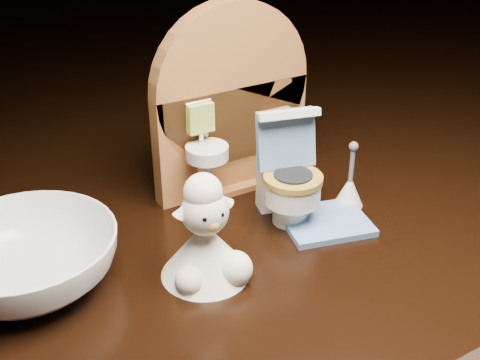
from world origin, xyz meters
name	(u,v)px	position (x,y,z in m)	size (l,w,h in m)	color
backdrop_panel	(231,111)	(0.00, 0.06, 0.07)	(0.13, 0.05, 0.15)	#A2612F
toy_toilet	(287,180)	(0.01, 0.00, 0.03)	(0.05, 0.06, 0.09)	white
bath_mat	(326,222)	(0.03, -0.02, 0.00)	(0.06, 0.05, 0.00)	#5B7FB3
toilet_brush	(349,189)	(0.06, -0.01, 0.01)	(0.02, 0.02, 0.05)	white
plush_lamb	(206,242)	(-0.07, -0.03, 0.03)	(0.06, 0.06, 0.08)	white
ceramic_bowl	(27,260)	(-0.17, 0.02, 0.02)	(0.11, 0.11, 0.04)	white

